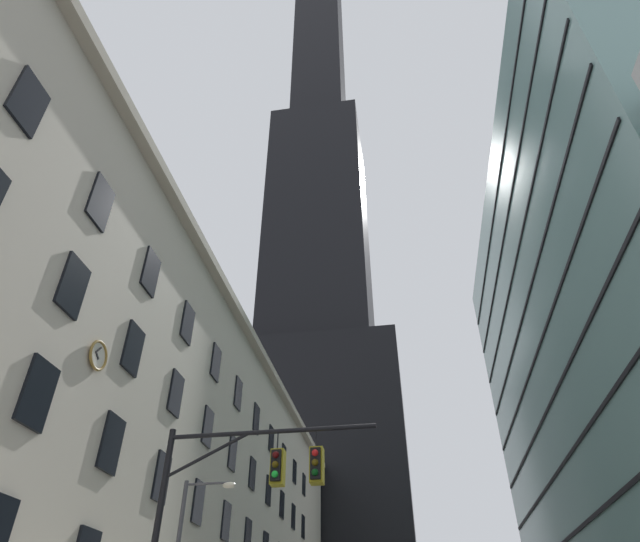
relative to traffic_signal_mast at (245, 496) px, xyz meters
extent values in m
cube|color=beige|center=(-13.31, 22.45, 6.19)|extent=(12.97, 65.64, 22.61)
cube|color=#B2A893|center=(-6.58, 22.45, 16.79)|extent=(0.70, 65.64, 0.60)
cube|color=black|center=(-6.78, -1.37, 3.08)|extent=(0.14, 1.40, 2.20)
cube|color=black|center=(-6.78, 3.63, 3.08)|extent=(0.14, 1.40, 2.20)
cube|color=black|center=(-6.78, 8.63, 3.08)|extent=(0.14, 1.40, 2.20)
cube|color=black|center=(-6.78, 13.63, 3.08)|extent=(0.14, 1.40, 2.20)
cube|color=black|center=(-6.78, 18.63, 3.08)|extent=(0.14, 1.40, 2.20)
cube|color=black|center=(-6.78, 23.63, 3.08)|extent=(0.14, 1.40, 2.20)
cube|color=black|center=(-6.78, -1.37, 7.28)|extent=(0.14, 1.40, 2.20)
cube|color=black|center=(-6.78, 3.63, 7.28)|extent=(0.14, 1.40, 2.20)
cube|color=black|center=(-6.78, 8.63, 7.28)|extent=(0.14, 1.40, 2.20)
cube|color=black|center=(-6.78, 13.63, 7.28)|extent=(0.14, 1.40, 2.20)
cube|color=black|center=(-6.78, 18.63, 7.28)|extent=(0.14, 1.40, 2.20)
cube|color=black|center=(-6.78, 23.63, 7.28)|extent=(0.14, 1.40, 2.20)
cube|color=black|center=(-6.78, 28.63, 7.28)|extent=(0.14, 1.40, 2.20)
cube|color=black|center=(-6.78, 33.63, 7.28)|extent=(0.14, 1.40, 2.20)
cube|color=black|center=(-6.78, 38.63, 7.28)|extent=(0.14, 1.40, 2.20)
cube|color=black|center=(-6.78, 43.63, 7.28)|extent=(0.14, 1.40, 2.20)
cube|color=black|center=(-6.78, -6.37, 11.48)|extent=(0.14, 1.40, 2.20)
cube|color=black|center=(-6.78, -1.37, 11.48)|extent=(0.14, 1.40, 2.20)
cube|color=black|center=(-6.78, 3.63, 11.48)|extent=(0.14, 1.40, 2.20)
cube|color=black|center=(-6.78, 8.63, 11.48)|extent=(0.14, 1.40, 2.20)
cube|color=black|center=(-6.78, 13.63, 11.48)|extent=(0.14, 1.40, 2.20)
cube|color=black|center=(-6.78, 18.63, 11.48)|extent=(0.14, 1.40, 2.20)
cube|color=black|center=(-6.78, 23.63, 11.48)|extent=(0.14, 1.40, 2.20)
cube|color=black|center=(-6.78, 28.63, 11.48)|extent=(0.14, 1.40, 2.20)
cube|color=black|center=(-6.78, 33.63, 11.48)|extent=(0.14, 1.40, 2.20)
cube|color=black|center=(-6.78, 38.63, 11.48)|extent=(0.14, 1.40, 2.20)
cube|color=black|center=(-6.78, 43.63, 11.48)|extent=(0.14, 1.40, 2.20)
torus|color=olive|center=(-6.71, 1.18, 5.71)|extent=(0.11, 1.22, 1.22)
cylinder|color=silver|center=(-6.75, 1.18, 5.71)|extent=(0.05, 1.05, 1.05)
cube|color=black|center=(-6.68, 1.06, 5.64)|extent=(0.03, 0.30, 0.23)
cube|color=black|center=(-6.68, 1.04, 5.88)|extent=(0.03, 0.34, 0.40)
cube|color=black|center=(-9.49, 70.03, 16.25)|extent=(28.16, 28.16, 42.74)
cube|color=black|center=(-9.49, 70.03, 68.70)|extent=(19.71, 19.71, 62.16)
cube|color=black|center=(-9.49, 70.03, 138.63)|extent=(12.67, 12.67, 77.70)
cube|color=black|center=(15.13, 23.31, 2.88)|extent=(0.12, 45.32, 0.24)
cube|color=black|center=(15.13, 23.31, 6.88)|extent=(0.12, 45.32, 0.24)
cube|color=black|center=(15.13, 23.31, 10.88)|extent=(0.12, 45.32, 0.24)
cube|color=black|center=(15.13, 23.31, 14.88)|extent=(0.12, 45.32, 0.24)
cube|color=black|center=(15.13, 23.31, 18.88)|extent=(0.12, 45.32, 0.24)
cube|color=black|center=(15.13, 23.31, 22.88)|extent=(0.12, 45.32, 0.24)
cube|color=black|center=(15.13, 23.31, 26.88)|extent=(0.12, 45.32, 0.24)
cube|color=black|center=(15.13, 23.31, 30.88)|extent=(0.12, 45.32, 0.24)
cylinder|color=black|center=(0.71, -0.05, 1.85)|extent=(6.50, 0.14, 0.14)
cylinder|color=black|center=(-1.24, -0.05, 1.25)|extent=(2.68, 0.10, 1.36)
cylinder|color=black|center=(0.93, -0.05, 1.55)|extent=(0.04, 0.04, 0.60)
cube|color=black|center=(0.93, -0.05, 0.80)|extent=(0.30, 0.30, 0.90)
cube|color=olive|center=(0.93, 0.12, 0.80)|extent=(0.40, 0.40, 1.04)
sphere|color=#450808|center=(0.93, -0.21, 1.08)|extent=(0.20, 0.20, 0.20)
sphere|color=#4B3A08|center=(0.93, -0.21, 0.80)|extent=(0.20, 0.20, 0.20)
sphere|color=green|center=(0.93, -0.21, 0.52)|extent=(0.20, 0.20, 0.20)
cylinder|color=black|center=(2.12, -0.05, 1.55)|extent=(0.04, 0.04, 0.60)
cube|color=black|center=(2.12, -0.05, 0.80)|extent=(0.30, 0.30, 0.90)
cube|color=olive|center=(2.12, 0.12, 0.80)|extent=(0.40, 0.40, 1.04)
sphere|color=red|center=(2.12, -0.21, 1.08)|extent=(0.20, 0.20, 0.20)
sphere|color=#4B3A08|center=(2.12, -0.21, 0.80)|extent=(0.20, 0.20, 0.20)
sphere|color=#083D10|center=(2.12, -0.21, 0.52)|extent=(0.20, 0.20, 0.20)
cylinder|color=#47474C|center=(-3.43, 5.93, 1.98)|extent=(1.85, 0.10, 0.10)
ellipsoid|color=#EFE5C6|center=(-2.50, 5.93, 1.88)|extent=(0.56, 0.32, 0.24)
camera|label=1|loc=(4.87, -15.94, -3.86)|focal=30.07mm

